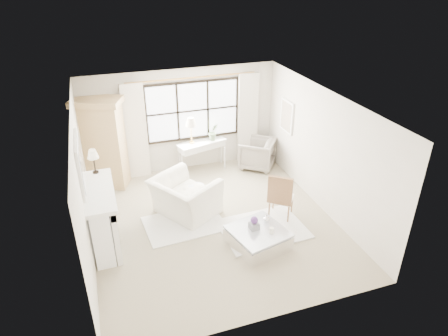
{
  "coord_description": "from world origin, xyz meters",
  "views": [
    {
      "loc": [
        -2.06,
        -6.78,
        5.06
      ],
      "look_at": [
        0.29,
        0.2,
        1.19
      ],
      "focal_mm": 32.0,
      "sensor_mm": 36.0,
      "label": 1
    }
  ],
  "objects_px": {
    "console_table": "(202,155)",
    "armoire": "(102,143)",
    "club_armchair": "(185,197)",
    "coffee_table": "(258,238)"
  },
  "relations": [
    {
      "from": "console_table",
      "to": "club_armchair",
      "type": "distance_m",
      "value": 2.15
    },
    {
      "from": "club_armchair",
      "to": "coffee_table",
      "type": "height_order",
      "value": "club_armchair"
    },
    {
      "from": "armoire",
      "to": "club_armchair",
      "type": "height_order",
      "value": "armoire"
    },
    {
      "from": "console_table",
      "to": "coffee_table",
      "type": "xyz_separation_m",
      "value": [
        0.14,
        -3.52,
        -0.22
      ]
    },
    {
      "from": "armoire",
      "to": "console_table",
      "type": "distance_m",
      "value": 2.59
    },
    {
      "from": "console_table",
      "to": "coffee_table",
      "type": "distance_m",
      "value": 3.53
    },
    {
      "from": "console_table",
      "to": "club_armchair",
      "type": "relative_size",
      "value": 1.05
    },
    {
      "from": "console_table",
      "to": "club_armchair",
      "type": "height_order",
      "value": "club_armchair"
    },
    {
      "from": "console_table",
      "to": "armoire",
      "type": "bearing_deg",
      "value": 165.96
    },
    {
      "from": "club_armchair",
      "to": "console_table",
      "type": "bearing_deg",
      "value": -57.32
    }
  ]
}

